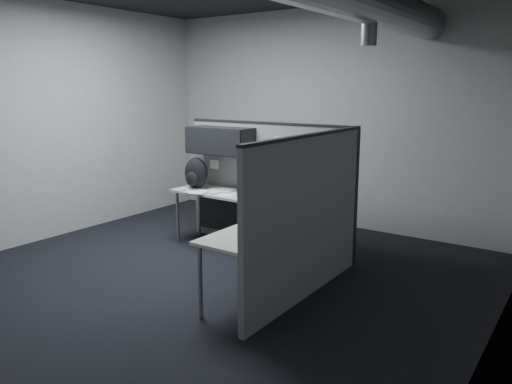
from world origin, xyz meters
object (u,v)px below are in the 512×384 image
Objects in this scene: desk at (256,213)px; monitor at (312,187)px; keyboard at (258,207)px; phone at (271,225)px; backpack at (196,174)px.

monitor is (0.63, 0.17, 0.35)m from desk.
keyboard is (0.16, -0.19, 0.14)m from desk.
monitor is 0.98m from phone.
monitor reaches higher than backpack.
keyboard is 0.82m from phone.
desk is 5.50× the size of backpack.
monitor is at bearing 100.86° from phone.
desk is 1.21m from backpack.
backpack is at bearing 168.26° from desk.
keyboard is at bearing -15.41° from backpack.
backpack is at bearing 177.14° from monitor.
keyboard reaches higher than desk.
backpack is (-1.30, 0.43, 0.19)m from keyboard.
monitor is at bearing 15.44° from desk.
phone reaches higher than keyboard.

